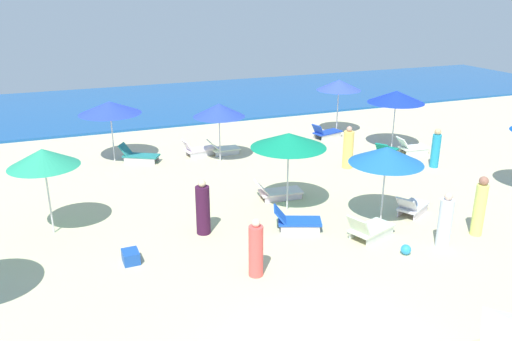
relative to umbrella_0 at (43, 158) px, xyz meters
name	(u,v)px	position (x,y,z in m)	size (l,w,h in m)	color
ocean	(135,104)	(4.74, 16.14, -2.17)	(60.00, 11.82, 0.12)	#174F95
umbrella_0	(43,158)	(0.00, 0.00, 0.00)	(1.90, 1.90, 2.49)	silver
umbrella_1	(386,155)	(9.02, -2.79, -0.15)	(2.12, 2.12, 2.33)	silver
lounge_chair_1_0	(369,229)	(8.13, -3.53, -1.96)	(1.56, 1.10, 0.78)	silver
lounge_chair_1_1	(412,207)	(10.17, -2.70, -1.96)	(1.41, 1.15, 0.73)	silver
umbrella_2	(396,97)	(13.77, 3.34, 0.02)	(2.37, 2.37, 2.51)	silver
lounge_chair_2_0	(386,151)	(12.82, 2.39, -1.99)	(1.38, 1.16, 0.70)	silver
lounge_chair_2_1	(411,147)	(14.08, 2.41, -1.96)	(1.34, 0.73, 0.73)	silver
umbrella_3	(110,108)	(2.37, 5.92, -0.05)	(2.41, 2.41, 2.42)	silver
lounge_chair_3_0	(139,156)	(3.25, 5.44, -1.97)	(1.62, 1.26, 0.73)	silver
umbrella_5	(339,85)	(12.73, 6.29, 0.09)	(2.06, 2.06, 2.57)	silver
lounge_chair_5_0	(326,133)	(11.87, 5.76, -1.97)	(1.56, 0.95, 0.73)	silver
umbrella_7	(219,110)	(6.33, 4.41, -0.17)	(2.03, 2.03, 2.33)	silver
lounge_chair_7_0	(199,149)	(5.73, 5.40, -1.98)	(1.55, 0.80, 0.73)	silver
lounge_chair_7_1	(223,148)	(6.70, 5.20, -1.99)	(1.31, 0.64, 0.65)	silver
umbrella_8	(289,140)	(6.84, -0.92, 0.02)	(2.30, 2.30, 2.47)	silver
lounge_chair_8_0	(296,221)	(6.47, -2.32, -1.97)	(1.50, 1.09, 0.69)	silver
lounge_chair_8_1	(277,192)	(6.90, 0.00, -2.00)	(1.60, 0.80, 0.65)	silver
beachgoer_0	(256,250)	(4.51, -4.20, -1.55)	(0.49, 0.49, 1.49)	#F9534F
beachgoer_1	(445,222)	(9.69, -4.65, -1.52)	(0.51, 0.51, 1.54)	white
beachgoer_3	(436,149)	(13.82, 0.66, -1.51)	(0.37, 0.37, 1.53)	#2096C2
beachgoer_4	(348,149)	(10.65, 1.83, -1.48)	(0.53, 0.53, 1.65)	#F8D263
beachgoer_5	(203,209)	(3.95, -1.56, -1.50)	(0.44, 0.44, 1.60)	#391331
beachgoer_6	(480,207)	(11.05, -4.44, -1.40)	(0.45, 0.45, 1.74)	#E5F170
beach_ball_0	(406,250)	(8.51, -4.66, -2.10)	(0.27, 0.27, 0.27)	#2997DA
cooler_box_2	(131,257)	(1.80, -2.49, -2.08)	(0.49, 0.40, 0.32)	#1A4AAB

